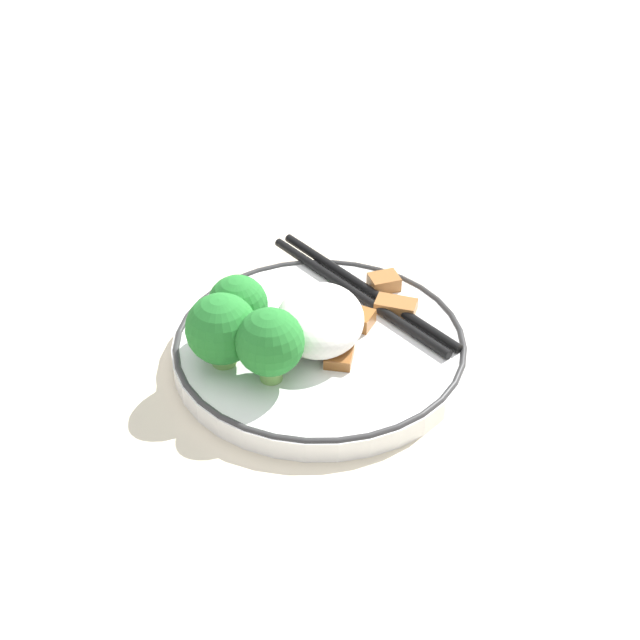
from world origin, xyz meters
TOP-DOWN VIEW (x-y plane):
  - ground_plane at (0.00, 0.00)m, footprint 3.00×3.00m
  - plate at (0.00, 0.00)m, footprint 0.23×0.23m
  - rice_mound at (0.00, -0.00)m, footprint 0.09×0.07m
  - broccoli_back_left at (0.00, 0.06)m, footprint 0.05×0.05m
  - broccoli_back_center at (-0.03, 0.07)m, footprint 0.05×0.05m
  - broccoli_back_right at (-0.05, 0.03)m, footprint 0.05×0.05m
  - meat_near_front at (0.04, -0.06)m, footprint 0.03×0.04m
  - meat_near_left at (0.02, -0.03)m, footprint 0.03×0.03m
  - meat_near_right at (-0.02, -0.02)m, footprint 0.03×0.02m
  - meat_near_back at (0.08, -0.05)m, footprint 0.03×0.03m
  - chopsticks at (0.06, -0.03)m, footprint 0.16×0.16m

SIDE VIEW (x-z plane):
  - ground_plane at x=0.00m, z-range 0.00..0.00m
  - plate at x=0.00m, z-range 0.00..0.02m
  - chopsticks at x=0.06m, z-range 0.02..0.02m
  - meat_near_right at x=-0.02m, z-range 0.02..0.03m
  - meat_near_front at x=0.04m, z-range 0.02..0.03m
  - meat_near_back at x=0.08m, z-range 0.02..0.03m
  - meat_near_left at x=0.02m, z-range 0.02..0.03m
  - rice_mound at x=0.00m, z-range 0.02..0.06m
  - broccoli_back_left at x=0.00m, z-range 0.02..0.07m
  - broccoli_back_center at x=-0.03m, z-range 0.02..0.08m
  - broccoli_back_right at x=-0.05m, z-range 0.02..0.08m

